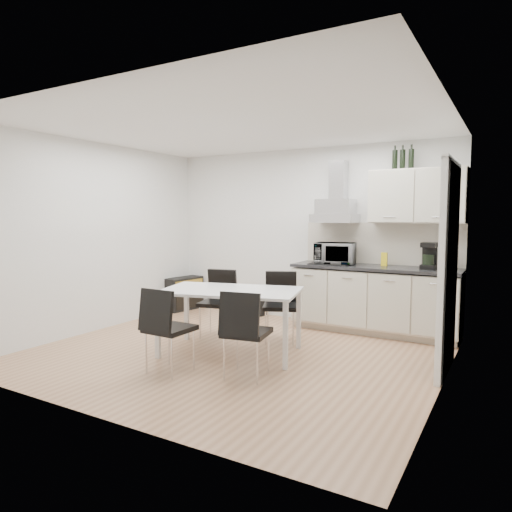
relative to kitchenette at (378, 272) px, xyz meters
The scene contains 15 objects.
ground 2.26m from the kitchenette, 124.36° to the right, with size 4.50×4.50×0.00m, color tan.
wall_back 1.30m from the kitchenette, 167.39° to the left, with size 4.50×0.10×2.60m, color white.
wall_front 3.95m from the kitchenette, 107.62° to the right, with size 4.50×0.10×2.60m, color white.
wall_left 3.88m from the kitchenette, 153.21° to the right, with size 0.10×4.00×2.60m, color white.
wall_right 2.09m from the kitchenette, 58.48° to the right, with size 0.10×4.00×2.60m, color white.
ceiling 2.75m from the kitchenette, 124.36° to the right, with size 4.50×4.50×0.00m, color white.
doorway 1.58m from the kitchenette, 49.17° to the right, with size 0.08×1.04×2.10m, color white.
kitchenette is the anchor object (origin of this frame).
dining_table 2.16m from the kitchenette, 124.68° to the right, with size 1.73×1.25×0.75m.
chair_far_left 2.21m from the kitchenette, 144.24° to the right, with size 0.44×0.50×0.88m, color black, non-canonical shape.
chair_far_right 1.47m from the kitchenette, 132.26° to the right, with size 0.44×0.50×0.88m, color black, non-canonical shape.
chair_near_left 3.00m from the kitchenette, 118.34° to the right, with size 0.44×0.50×0.88m, color black, non-canonical shape.
chair_near_right 2.48m from the kitchenette, 105.59° to the right, with size 0.44×0.50×0.88m, color black, non-canonical shape.
guitar_amp 3.33m from the kitchenette, behind, with size 0.40×0.70×0.55m.
floor_speaker 2.06m from the kitchenette, behind, with size 0.20×0.18×0.34m, color black.
Camera 1 is at (2.80, -4.40, 1.60)m, focal length 32.00 mm.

